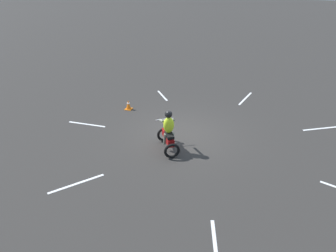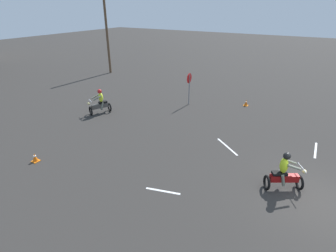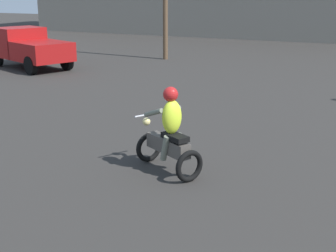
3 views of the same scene
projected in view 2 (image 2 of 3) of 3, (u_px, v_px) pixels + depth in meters
name	position (u px, v px, depth m)	size (l,w,h in m)	color
ground_plane	(320.00, 203.00, 9.73)	(120.00, 120.00, 0.00)	#2D2B28
motorcycle_rider_foreground	(284.00, 174.00, 10.17)	(1.23, 1.51, 1.66)	black
motorcycle_rider_background	(100.00, 103.00, 17.45)	(1.52, 1.19, 1.66)	black
stop_sign	(189.00, 83.00, 18.60)	(0.70, 0.08, 2.30)	slate
traffic_cone_near_left	(35.00, 158.00, 12.21)	(0.32, 0.32, 0.43)	orange
traffic_cone_mid_center	(246.00, 103.00, 18.95)	(0.32, 0.32, 0.45)	orange
lane_stripe_e	(316.00, 150.00, 13.23)	(0.10, 1.78, 0.01)	silver
lane_stripe_ne	(227.00, 147.00, 13.56)	(0.10, 1.87, 0.01)	silver
lane_stripe_n	(163.00, 191.00, 10.33)	(0.10, 1.41, 0.01)	silver
utility_pole_near	(107.00, 36.00, 26.63)	(0.24, 0.24, 7.54)	brown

